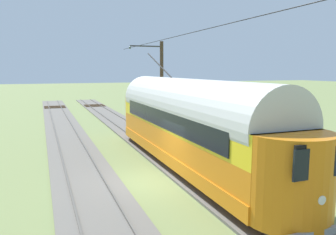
{
  "coord_description": "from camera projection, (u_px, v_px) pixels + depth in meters",
  "views": [
    {
      "loc": [
        4.03,
        12.91,
        4.7
      ],
      "look_at": [
        -2.2,
        -3.34,
        2.21
      ],
      "focal_mm": 35.58,
      "sensor_mm": 36.0,
      "label": 1
    }
  ],
  "objects": [
    {
      "name": "ground_plane",
      "position": [
        148.0,
        182.0,
        14.03
      ],
      "size": [
        220.0,
        220.0,
        0.0
      ],
      "primitive_type": "plane",
      "color": "olive"
    },
    {
      "name": "vintage_streetcar",
      "position": [
        188.0,
        122.0,
        15.84
      ],
      "size": [
        2.65,
        16.45,
        5.59
      ],
      "color": "orange",
      "rests_on": "ground"
    },
    {
      "name": "track_adjacent_siding",
      "position": [
        88.0,
        186.0,
        13.44
      ],
      "size": [
        2.8,
        80.0,
        0.18
      ],
      "color": "#666059",
      "rests_on": "ground"
    },
    {
      "name": "catenary_pole_foreground",
      "position": [
        161.0,
        84.0,
        26.33
      ],
      "size": [
        2.76,
        0.28,
        6.91
      ],
      "color": "#423323",
      "rests_on": "ground"
    },
    {
      "name": "track_streetcar_siding",
      "position": [
        197.0,
        173.0,
        15.18
      ],
      "size": [
        2.8,
        80.0,
        0.18
      ],
      "color": "#666059",
      "rests_on": "ground"
    }
  ]
}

